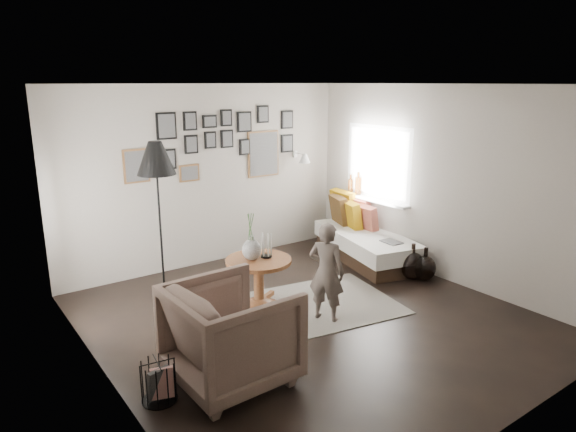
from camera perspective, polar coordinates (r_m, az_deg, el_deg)
ground at (r=5.99m, az=2.47°, el=-11.31°), size 4.80×4.80×0.00m
wall_back at (r=7.53m, az=-8.87°, el=4.39°), size 4.50×0.00×4.50m
wall_front at (r=4.04m, az=24.46°, el=-5.82°), size 4.50×0.00×4.50m
wall_left at (r=4.54m, az=-20.21°, el=-3.18°), size 0.00×4.80×4.80m
wall_right at (r=7.14m, az=16.93°, el=3.37°), size 0.00×4.80×4.80m
ceiling at (r=5.38m, az=2.79°, el=14.43°), size 4.80×4.80×0.00m
door_left at (r=5.74m, az=-23.22°, el=-2.45°), size 0.00×2.14×2.14m
window_right at (r=8.02m, az=8.80°, el=2.34°), size 0.15×1.32×1.30m
gallery_wall at (r=7.58m, az=-7.00°, el=7.92°), size 2.74×0.03×1.08m
wall_sconce at (r=8.10m, az=1.80°, el=6.45°), size 0.18×0.36×0.16m
rug at (r=6.27m, az=2.50°, el=-9.98°), size 2.25×1.76×0.01m
pedestal_table at (r=6.16m, az=-3.25°, el=-7.66°), size 0.78×0.78×0.61m
vase at (r=5.96m, az=-4.07°, el=-3.33°), size 0.22×0.22×0.56m
candles at (r=6.05m, az=-2.44°, el=-3.33°), size 0.13×0.13×0.29m
daybed at (r=7.88m, az=8.21°, el=-2.65°), size 1.23×2.03×0.93m
magazine_on_daybed at (r=7.38m, az=11.42°, el=-2.84°), size 0.23×0.30×0.02m
armchair at (r=4.69m, az=-6.33°, el=-12.89°), size 1.03×1.01×0.92m
armchair_cushion at (r=4.73m, az=-6.32°, el=-12.36°), size 0.42×0.43×0.19m
floor_lamp at (r=6.23m, az=-14.43°, el=5.59°), size 0.46×0.46×1.96m
magazine_basket at (r=4.67m, az=-14.17°, el=-17.39°), size 0.33×0.33×0.36m
demijohn_large at (r=7.23m, az=13.65°, el=-5.37°), size 0.34×0.34×0.51m
demijohn_small at (r=7.25m, az=14.97°, el=-5.58°), size 0.30×0.30×0.46m
child at (r=5.76m, az=4.30°, el=-6.24°), size 0.44×0.50×1.14m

